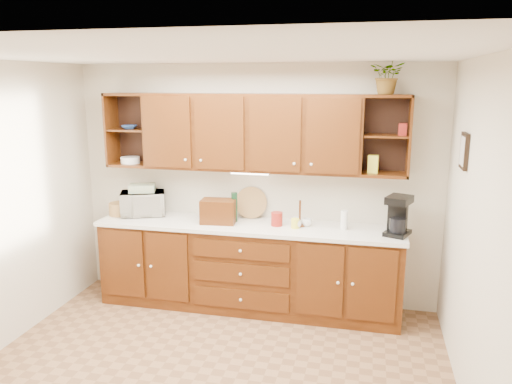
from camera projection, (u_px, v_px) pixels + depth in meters
The scene contains 25 objects.
floor at pixel (206, 382), 4.10m from camera, with size 4.00×4.00×0.00m, color #8C6240.
ceiling at pixel (198, 54), 3.53m from camera, with size 4.00×4.00×0.00m, color white.
back_wall at pixel (254, 185), 5.48m from camera, with size 4.00×4.00×0.00m, color beige.
right_wall at pixel (483, 249), 3.38m from camera, with size 3.50×3.50×0.00m, color beige.
base_cabinets at pixel (248, 267), 5.38m from camera, with size 3.20×0.60×0.90m, color #341606.
countertop at pixel (248, 226), 5.27m from camera, with size 3.24×0.64×0.04m, color white.
upper_cabinets at pixel (252, 132), 5.19m from camera, with size 3.20×0.33×0.80m.
undercabinet_light at pixel (250, 173), 5.24m from camera, with size 0.40×0.05×0.03m, color white.
framed_picture at pixel (464, 151), 4.12m from camera, with size 0.03×0.24×0.30m, color black.
wicker_basket at pixel (120, 209), 5.61m from camera, with size 0.23×0.23×0.14m, color #A17343.
microwave at pixel (143, 203), 5.60m from camera, with size 0.48×0.33×0.27m, color beige.
towel_stack at pixel (142, 188), 5.56m from camera, with size 0.28×0.20×0.08m, color #E6CA6C.
wine_bottle at pixel (234, 207), 5.32m from camera, with size 0.07×0.07×0.32m, color black.
woven_tray at pixel (251, 217), 5.50m from camera, with size 0.35×0.35×0.02m, color #A17343.
bread_box at pixel (218, 211), 5.28m from camera, with size 0.36×0.23×0.25m, color #341606.
mug_tree at pixel (300, 222), 5.18m from camera, with size 0.24×0.24×0.27m.
canister_red at pixel (277, 219), 5.19m from camera, with size 0.12×0.12×0.14m, color maroon.
canister_white at pixel (344, 220), 5.06m from camera, with size 0.07×0.07×0.19m, color white.
canister_yellow at pixel (295, 223), 5.11m from camera, with size 0.08×0.08×0.10m, color yellow.
coffee_maker at pixel (398, 216), 4.87m from camera, with size 0.29×0.33×0.39m.
bowl_stack at pixel (129, 127), 5.47m from camera, with size 0.17×0.17×0.04m, color navy.
plate_stack at pixel (130, 160), 5.56m from camera, with size 0.21×0.21×0.07m, color white.
pantry_box_yellow at pixel (373, 164), 4.95m from camera, with size 0.10×0.08×0.18m, color yellow.
pantry_box_red at pixel (403, 129), 4.83m from camera, with size 0.08×0.07×0.12m, color maroon.
potted_plant at pixel (388, 75), 4.73m from camera, with size 0.33×0.28×0.36m, color #999999.
Camera 1 is at (1.22, -3.47, 2.41)m, focal length 35.00 mm.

